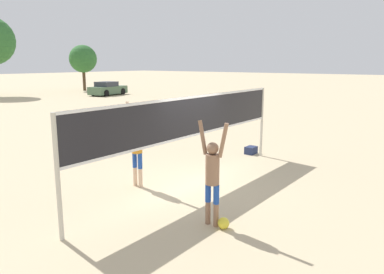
% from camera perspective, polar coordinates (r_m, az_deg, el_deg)
% --- Properties ---
extents(ground_plane, '(200.00, 200.00, 0.00)m').
position_cam_1_polar(ground_plane, '(10.26, 0.00, -7.29)').
color(ground_plane, '#C6B28C').
extents(volleyball_net, '(8.16, 0.09, 2.41)m').
position_cam_1_polar(volleyball_net, '(9.84, 0.00, 2.51)').
color(volleyball_net, beige).
rests_on(volleyball_net, ground_plane).
extents(player_spiker, '(0.28, 0.71, 2.15)m').
position_cam_1_polar(player_spiker, '(7.49, 3.13, -5.32)').
color(player_spiker, '#8C664C').
rests_on(player_spiker, ground_plane).
extents(player_blocker, '(0.28, 0.72, 2.27)m').
position_cam_1_polar(player_blocker, '(9.93, -8.41, -0.83)').
color(player_blocker, beige).
rests_on(player_blocker, ground_plane).
extents(volleyball, '(0.23, 0.23, 0.23)m').
position_cam_1_polar(volleyball, '(7.69, 4.83, -12.95)').
color(volleyball, yellow).
rests_on(volleyball, ground_plane).
extents(gear_bag, '(0.44, 0.33, 0.27)m').
position_cam_1_polar(gear_bag, '(13.77, 8.97, -2.00)').
color(gear_bag, navy).
rests_on(gear_bag, ground_plane).
extents(parked_car_near, '(4.28, 2.36, 1.36)m').
position_cam_1_polar(parked_car_near, '(38.89, -12.72, 7.15)').
color(parked_car_near, '#4C6B4C').
rests_on(parked_car_near, ground_plane).
extents(tree_left_cluster, '(3.15, 3.15, 5.23)m').
position_cam_1_polar(tree_left_cluster, '(45.80, -16.27, 11.34)').
color(tree_left_cluster, '#4C3823').
rests_on(tree_left_cluster, ground_plane).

